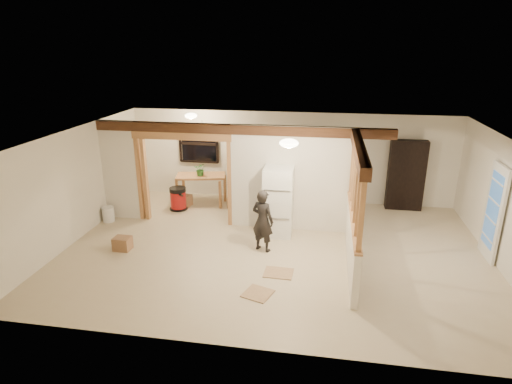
% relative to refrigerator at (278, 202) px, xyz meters
% --- Properties ---
extents(floor, '(9.00, 6.50, 0.01)m').
position_rel_refrigerator_xyz_m(floor, '(0.03, -0.82, -0.81)').
color(floor, '#C3B191').
rests_on(floor, ground).
extents(ceiling, '(9.00, 6.50, 0.01)m').
position_rel_refrigerator_xyz_m(ceiling, '(0.03, -0.82, 1.69)').
color(ceiling, white).
extents(wall_back, '(9.00, 0.01, 2.50)m').
position_rel_refrigerator_xyz_m(wall_back, '(0.03, 2.43, 0.44)').
color(wall_back, silver).
rests_on(wall_back, floor).
extents(wall_front, '(9.00, 0.01, 2.50)m').
position_rel_refrigerator_xyz_m(wall_front, '(0.03, -4.07, 0.44)').
color(wall_front, silver).
rests_on(wall_front, floor).
extents(wall_left, '(0.01, 6.50, 2.50)m').
position_rel_refrigerator_xyz_m(wall_left, '(-4.47, -0.82, 0.44)').
color(wall_left, silver).
rests_on(wall_left, floor).
extents(wall_right, '(0.01, 6.50, 2.50)m').
position_rel_refrigerator_xyz_m(wall_right, '(4.53, -0.82, 0.44)').
color(wall_right, silver).
rests_on(wall_right, floor).
extents(partition_left_stub, '(0.90, 0.12, 2.50)m').
position_rel_refrigerator_xyz_m(partition_left_stub, '(-4.02, 0.38, 0.44)').
color(partition_left_stub, silver).
rests_on(partition_left_stub, floor).
extents(partition_center, '(2.80, 0.12, 2.50)m').
position_rel_refrigerator_xyz_m(partition_center, '(0.23, 0.38, 0.44)').
color(partition_center, silver).
rests_on(partition_center, floor).
extents(doorway_frame, '(2.46, 0.14, 2.20)m').
position_rel_refrigerator_xyz_m(doorway_frame, '(-2.37, 0.38, 0.29)').
color(doorway_frame, '#B37D4B').
rests_on(doorway_frame, floor).
extents(header_beam_back, '(7.00, 0.18, 0.22)m').
position_rel_refrigerator_xyz_m(header_beam_back, '(-0.97, 0.38, 1.57)').
color(header_beam_back, '#4B2B19').
rests_on(header_beam_back, ceiling).
extents(header_beam_right, '(0.18, 3.30, 0.22)m').
position_rel_refrigerator_xyz_m(header_beam_right, '(1.63, -1.22, 1.57)').
color(header_beam_right, '#4B2B19').
rests_on(header_beam_right, ceiling).
extents(pony_wall, '(0.12, 3.20, 1.00)m').
position_rel_refrigerator_xyz_m(pony_wall, '(1.63, -1.22, -0.31)').
color(pony_wall, silver).
rests_on(pony_wall, floor).
extents(stud_partition, '(0.14, 3.20, 1.32)m').
position_rel_refrigerator_xyz_m(stud_partition, '(1.63, -1.22, 0.85)').
color(stud_partition, '#B37D4B').
rests_on(stud_partition, pony_wall).
extents(window_back, '(1.12, 0.10, 1.10)m').
position_rel_refrigerator_xyz_m(window_back, '(-2.57, 2.35, 0.74)').
color(window_back, black).
rests_on(window_back, wall_back).
extents(french_door, '(0.12, 0.86, 2.00)m').
position_rel_refrigerator_xyz_m(french_door, '(4.45, -0.42, 0.19)').
color(french_door, white).
rests_on(french_door, floor).
extents(ceiling_dome_main, '(0.36, 0.36, 0.16)m').
position_rel_refrigerator_xyz_m(ceiling_dome_main, '(0.33, -1.32, 1.67)').
color(ceiling_dome_main, '#FFEABF').
rests_on(ceiling_dome_main, ceiling).
extents(ceiling_dome_util, '(0.32, 0.32, 0.14)m').
position_rel_refrigerator_xyz_m(ceiling_dome_util, '(-2.47, 1.48, 1.67)').
color(ceiling_dome_util, '#FFEABF').
rests_on(ceiling_dome_util, ceiling).
extents(hanging_bulb, '(0.07, 0.07, 0.07)m').
position_rel_refrigerator_xyz_m(hanging_bulb, '(-1.97, 0.78, 1.37)').
color(hanging_bulb, '#FFD88C').
rests_on(hanging_bulb, ceiling).
extents(refrigerator, '(0.66, 0.65, 1.61)m').
position_rel_refrigerator_xyz_m(refrigerator, '(0.00, 0.00, 0.00)').
color(refrigerator, white).
rests_on(refrigerator, floor).
extents(woman, '(0.59, 0.49, 1.37)m').
position_rel_refrigerator_xyz_m(woman, '(-0.23, -0.88, -0.12)').
color(woman, black).
rests_on(woman, floor).
extents(work_table, '(1.43, 0.92, 0.83)m').
position_rel_refrigerator_xyz_m(work_table, '(-2.34, 1.67, -0.39)').
color(work_table, '#B37D4B').
rests_on(work_table, floor).
extents(potted_plant, '(0.33, 0.29, 0.36)m').
position_rel_refrigerator_xyz_m(potted_plant, '(-2.32, 1.61, 0.21)').
color(potted_plant, '#337438').
rests_on(potted_plant, work_table).
extents(shop_vac, '(0.63, 0.63, 0.63)m').
position_rel_refrigerator_xyz_m(shop_vac, '(-2.83, 1.12, -0.49)').
color(shop_vac, '#9F1212').
rests_on(shop_vac, floor).
extents(bookshelf, '(0.94, 0.31, 1.88)m').
position_rel_refrigerator_xyz_m(bookshelf, '(3.15, 2.21, 0.13)').
color(bookshelf, black).
rests_on(bookshelf, floor).
extents(bucket, '(0.31, 0.31, 0.37)m').
position_rel_refrigerator_xyz_m(bucket, '(-4.30, 0.05, -0.62)').
color(bucket, silver).
rests_on(bucket, floor).
extents(box_util_a, '(0.37, 0.32, 0.30)m').
position_rel_refrigerator_xyz_m(box_util_a, '(-1.39, 1.55, -0.66)').
color(box_util_a, '#8F6545').
rests_on(box_util_a, floor).
extents(box_util_b, '(0.39, 0.39, 0.30)m').
position_rel_refrigerator_xyz_m(box_util_b, '(-2.75, 1.41, -0.66)').
color(box_util_b, '#8F6545').
rests_on(box_util_b, floor).
extents(box_front, '(0.36, 0.30, 0.29)m').
position_rel_refrigerator_xyz_m(box_front, '(-3.23, -1.37, -0.66)').
color(box_front, '#8F6545').
rests_on(box_front, floor).
extents(floor_panel_near, '(0.60, 0.60, 0.02)m').
position_rel_refrigerator_xyz_m(floor_panel_near, '(-0.05, -2.61, -0.80)').
color(floor_panel_near, tan).
rests_on(floor_panel_near, floor).
extents(floor_panel_far, '(0.57, 0.47, 0.02)m').
position_rel_refrigerator_xyz_m(floor_panel_far, '(0.23, -1.83, -0.80)').
color(floor_panel_far, tan).
rests_on(floor_panel_far, floor).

